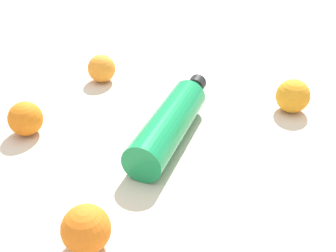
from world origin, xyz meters
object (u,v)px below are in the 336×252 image
at_px(orange_0, 293,96).
at_px(orange_1, 86,229).
at_px(orange_2, 102,69).
at_px(water_bottle, 172,120).
at_px(orange_3, 25,119).

relative_size(orange_0, orange_1, 1.04).
relative_size(orange_1, orange_2, 1.03).
bearing_deg(orange_2, water_bottle, 32.59).
height_order(orange_0, orange_1, orange_0).
height_order(orange_1, orange_3, orange_1).
xyz_separation_m(water_bottle, orange_2, (-0.23, -0.15, -0.00)).
distance_m(water_bottle, orange_0, 0.26).
distance_m(water_bottle, orange_1, 0.28).
bearing_deg(orange_1, water_bottle, 154.10).
height_order(orange_2, orange_3, same).
relative_size(orange_1, orange_3, 1.02).
distance_m(orange_0, orange_2, 0.42).
relative_size(water_bottle, orange_2, 4.79).
relative_size(water_bottle, orange_0, 4.47).
distance_m(water_bottle, orange_2, 0.27).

